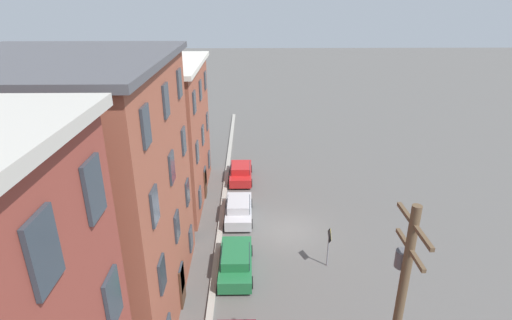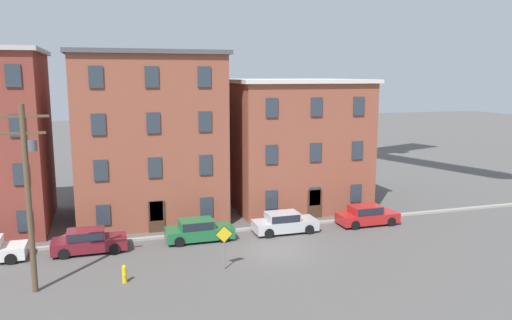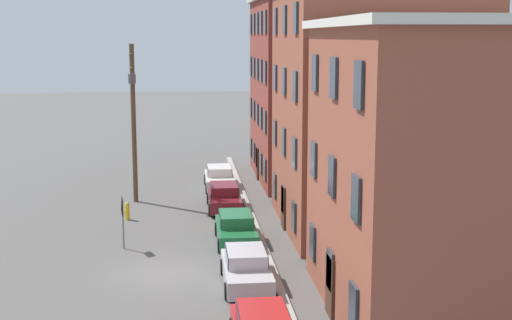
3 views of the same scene
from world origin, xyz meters
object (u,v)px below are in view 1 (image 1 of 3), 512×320
(car_green, at_px, (236,261))
(caution_sign, at_px, (329,241))
(car_silver, at_px, (239,209))
(car_red, at_px, (241,171))

(car_green, relative_size, caution_sign, 1.73)
(car_silver, xyz_separation_m, caution_sign, (-5.50, -5.29, 0.96))
(car_green, relative_size, car_silver, 1.00)
(car_green, distance_m, car_red, 12.35)
(car_red, bearing_deg, car_silver, 179.70)
(car_green, relative_size, car_red, 1.00)
(car_green, bearing_deg, car_silver, -0.33)
(car_red, height_order, caution_sign, caution_sign)
(car_green, distance_m, car_silver, 5.97)
(car_red, distance_m, caution_sign, 13.03)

